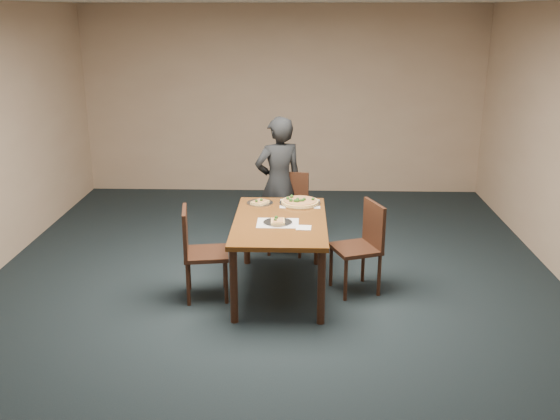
{
  "coord_description": "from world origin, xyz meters",
  "views": [
    {
      "loc": [
        0.27,
        -5.41,
        2.7
      ],
      "look_at": [
        0.08,
        0.34,
        0.85
      ],
      "focal_mm": 40.0,
      "sensor_mm": 36.0,
      "label": 1
    }
  ],
  "objects_px": {
    "chair_far": "(289,207)",
    "chair_right": "(363,242)",
    "dining_table": "(280,229)",
    "pizza_pan": "(300,202)",
    "chair_left": "(198,248)",
    "slice_plate_far": "(260,202)",
    "diner": "(279,184)",
    "slice_plate_near": "(278,222)"
  },
  "relations": [
    {
      "from": "chair_left",
      "to": "diner",
      "type": "relative_size",
      "value": 0.58
    },
    {
      "from": "dining_table",
      "to": "slice_plate_near",
      "type": "height_order",
      "value": "slice_plate_near"
    },
    {
      "from": "diner",
      "to": "chair_left",
      "type": "bearing_deg",
      "value": 39.69
    },
    {
      "from": "diner",
      "to": "slice_plate_far",
      "type": "relative_size",
      "value": 5.6
    },
    {
      "from": "pizza_pan",
      "to": "dining_table",
      "type": "bearing_deg",
      "value": -109.83
    },
    {
      "from": "chair_right",
      "to": "pizza_pan",
      "type": "distance_m",
      "value": 0.84
    },
    {
      "from": "chair_right",
      "to": "pizza_pan",
      "type": "relative_size",
      "value": 2.1
    },
    {
      "from": "slice_plate_near",
      "to": "slice_plate_far",
      "type": "relative_size",
      "value": 1.0
    },
    {
      "from": "dining_table",
      "to": "chair_right",
      "type": "bearing_deg",
      "value": 2.9
    },
    {
      "from": "pizza_pan",
      "to": "chair_far",
      "type": "bearing_deg",
      "value": 101.59
    },
    {
      "from": "diner",
      "to": "slice_plate_far",
      "type": "distance_m",
      "value": 0.69
    },
    {
      "from": "dining_table",
      "to": "chair_right",
      "type": "height_order",
      "value": "chair_right"
    },
    {
      "from": "chair_far",
      "to": "chair_left",
      "type": "xyz_separation_m",
      "value": [
        -0.85,
        -1.32,
        0.0
      ]
    },
    {
      "from": "slice_plate_far",
      "to": "diner",
      "type": "bearing_deg",
      "value": 75.31
    },
    {
      "from": "chair_far",
      "to": "chair_right",
      "type": "bearing_deg",
      "value": -45.4
    },
    {
      "from": "dining_table",
      "to": "diner",
      "type": "relative_size",
      "value": 0.96
    },
    {
      "from": "chair_left",
      "to": "slice_plate_far",
      "type": "distance_m",
      "value": 0.93
    },
    {
      "from": "dining_table",
      "to": "slice_plate_far",
      "type": "distance_m",
      "value": 0.59
    },
    {
      "from": "dining_table",
      "to": "slice_plate_near",
      "type": "relative_size",
      "value": 5.36
    },
    {
      "from": "slice_plate_near",
      "to": "slice_plate_far",
      "type": "xyz_separation_m",
      "value": [
        -0.21,
        0.63,
        -0.0
      ]
    },
    {
      "from": "chair_right",
      "to": "pizza_pan",
      "type": "xyz_separation_m",
      "value": [
        -0.63,
        0.49,
        0.26
      ]
    },
    {
      "from": "chair_left",
      "to": "slice_plate_far",
      "type": "xyz_separation_m",
      "value": [
        0.56,
        0.71,
        0.25
      ]
    },
    {
      "from": "chair_right",
      "to": "slice_plate_near",
      "type": "height_order",
      "value": "chair_right"
    },
    {
      "from": "dining_table",
      "to": "pizza_pan",
      "type": "relative_size",
      "value": 3.45
    },
    {
      "from": "pizza_pan",
      "to": "chair_right",
      "type": "bearing_deg",
      "value": -37.7
    },
    {
      "from": "pizza_pan",
      "to": "slice_plate_far",
      "type": "xyz_separation_m",
      "value": [
        -0.42,
        0.0,
        -0.01
      ]
    },
    {
      "from": "chair_left",
      "to": "pizza_pan",
      "type": "distance_m",
      "value": 1.23
    },
    {
      "from": "chair_far",
      "to": "pizza_pan",
      "type": "relative_size",
      "value": 2.1
    },
    {
      "from": "dining_table",
      "to": "chair_far",
      "type": "relative_size",
      "value": 1.65
    },
    {
      "from": "chair_far",
      "to": "slice_plate_near",
      "type": "height_order",
      "value": "chair_far"
    },
    {
      "from": "chair_left",
      "to": "slice_plate_near",
      "type": "bearing_deg",
      "value": -93.15
    },
    {
      "from": "pizza_pan",
      "to": "slice_plate_far",
      "type": "relative_size",
      "value": 1.55
    },
    {
      "from": "chair_right",
      "to": "slice_plate_near",
      "type": "bearing_deg",
      "value": -100.87
    },
    {
      "from": "dining_table",
      "to": "pizza_pan",
      "type": "height_order",
      "value": "pizza_pan"
    },
    {
      "from": "dining_table",
      "to": "slice_plate_far",
      "type": "relative_size",
      "value": 5.36
    },
    {
      "from": "chair_far",
      "to": "chair_right",
      "type": "xyz_separation_m",
      "value": [
        0.76,
        -1.1,
        0.0
      ]
    },
    {
      "from": "pizza_pan",
      "to": "slice_plate_far",
      "type": "distance_m",
      "value": 0.42
    },
    {
      "from": "dining_table",
      "to": "chair_left",
      "type": "xyz_separation_m",
      "value": [
        -0.79,
        -0.18,
        -0.14
      ]
    },
    {
      "from": "diner",
      "to": "slice_plate_near",
      "type": "bearing_deg",
      "value": 69.34
    },
    {
      "from": "chair_left",
      "to": "dining_table",
      "type": "bearing_deg",
      "value": -86.22
    },
    {
      "from": "chair_far",
      "to": "slice_plate_far",
      "type": "distance_m",
      "value": 0.73
    },
    {
      "from": "dining_table",
      "to": "chair_left",
      "type": "bearing_deg",
      "value": -167.34
    }
  ]
}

